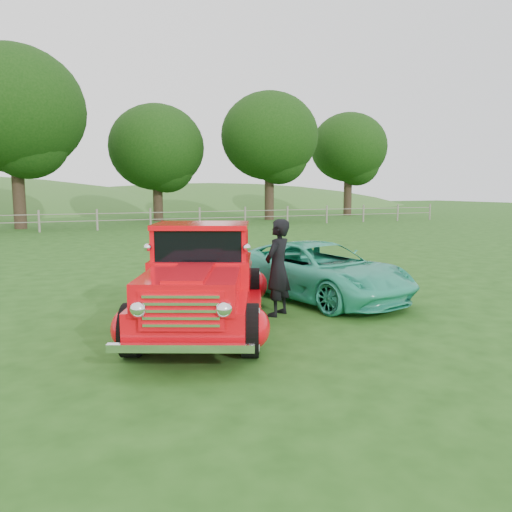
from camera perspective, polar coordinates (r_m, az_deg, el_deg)
name	(u,v)px	position (r m, az deg, el deg)	size (l,w,h in m)	color
ground	(244,334)	(8.20, -1.44, -8.91)	(140.00, 140.00, 0.00)	#1D4512
distant_hills	(32,245)	(67.11, -24.27, 1.14)	(116.00, 60.00, 18.00)	#376224
fence_line	(97,220)	(29.48, -17.70, 3.97)	(48.00, 0.12, 1.20)	gray
tree_near_west	(13,110)	(32.61, -25.97, 14.81)	(8.00, 8.00, 10.42)	black
tree_near_east	(157,148)	(37.26, -11.30, 12.05)	(6.80, 6.80, 8.33)	black
tree_mid_east	(269,136)	(38.00, 1.55, 13.50)	(7.20, 7.20, 9.44)	black
tree_far_east	(349,148)	(44.99, 10.56, 12.08)	(6.60, 6.60, 8.86)	black
red_pickup	(203,281)	(8.47, -6.07, -2.86)	(3.64, 5.26, 1.78)	black
teal_sedan	(319,271)	(10.75, 7.20, -1.66)	(2.00, 4.34, 1.21)	#2DB48F
man	(278,268)	(9.20, 2.50, -1.34)	(0.65, 0.43, 1.80)	black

